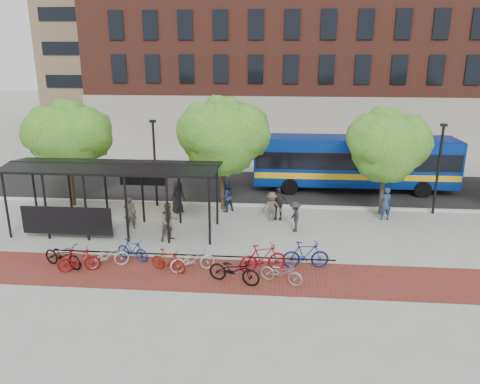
# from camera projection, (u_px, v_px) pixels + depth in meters

# --- Properties ---
(ground) EXTENTS (160.00, 160.00, 0.00)m
(ground) POSITION_uv_depth(u_px,v_px,m) (273.00, 232.00, 23.94)
(ground) COLOR #9E9E99
(ground) RESTS_ON ground
(asphalt_street) EXTENTS (160.00, 8.00, 0.01)m
(asphalt_street) POSITION_uv_depth(u_px,v_px,m) (275.00, 187.00, 31.56)
(asphalt_street) COLOR black
(asphalt_street) RESTS_ON ground
(curb) EXTENTS (160.00, 0.25, 0.12)m
(curb) POSITION_uv_depth(u_px,v_px,m) (275.00, 206.00, 27.73)
(curb) COLOR #B7B7B2
(curb) RESTS_ON ground
(brick_strip) EXTENTS (24.00, 3.00, 0.01)m
(brick_strip) POSITION_uv_depth(u_px,v_px,m) (223.00, 275.00, 19.34)
(brick_strip) COLOR maroon
(brick_strip) RESTS_ON ground
(bike_rack_rail) EXTENTS (12.00, 0.05, 0.95)m
(bike_rack_rail) POSITION_uv_depth(u_px,v_px,m) (196.00, 265.00, 20.31)
(bike_rack_rail) COLOR black
(bike_rack_rail) RESTS_ON ground
(building_brick) EXTENTS (55.00, 14.00, 20.00)m
(building_brick) POSITION_uv_depth(u_px,v_px,m) (384.00, 37.00, 44.93)
(building_brick) COLOR brown
(building_brick) RESTS_ON ground
(bus_shelter) EXTENTS (10.60, 3.07, 3.60)m
(bus_shelter) POSITION_uv_depth(u_px,v_px,m) (111.00, 174.00, 23.27)
(bus_shelter) COLOR black
(bus_shelter) RESTS_ON ground
(tree_a) EXTENTS (4.90, 4.00, 6.18)m
(tree_a) POSITION_uv_depth(u_px,v_px,m) (69.00, 135.00, 26.86)
(tree_a) COLOR #382619
(tree_a) RESTS_ON ground
(tree_b) EXTENTS (5.15, 4.20, 6.47)m
(tree_b) POSITION_uv_depth(u_px,v_px,m) (224.00, 133.00, 26.06)
(tree_b) COLOR #382619
(tree_b) RESTS_ON ground
(tree_c) EXTENTS (4.66, 3.80, 5.92)m
(tree_c) POSITION_uv_depth(u_px,v_px,m) (388.00, 143.00, 25.44)
(tree_c) COLOR #382619
(tree_c) RESTS_ON ground
(lamp_post_left) EXTENTS (0.35, 0.20, 5.12)m
(lamp_post_left) POSITION_uv_depth(u_px,v_px,m) (155.00, 161.00, 27.14)
(lamp_post_left) COLOR black
(lamp_post_left) RESTS_ON ground
(lamp_post_right) EXTENTS (0.35, 0.20, 5.12)m
(lamp_post_right) POSITION_uv_depth(u_px,v_px,m) (439.00, 167.00, 25.82)
(lamp_post_right) COLOR black
(lamp_post_right) RESTS_ON ground
(bus) EXTENTS (13.02, 3.21, 3.51)m
(bus) POSITION_uv_depth(u_px,v_px,m) (354.00, 160.00, 30.52)
(bus) COLOR navy
(bus) RESTS_ON ground
(bike_0) EXTENTS (2.15, 1.39, 1.07)m
(bike_0) POSITION_uv_depth(u_px,v_px,m) (63.00, 255.00, 19.96)
(bike_0) COLOR black
(bike_0) RESTS_ON ground
(bike_1) EXTENTS (1.83, 0.97, 1.06)m
(bike_1) POSITION_uv_depth(u_px,v_px,m) (79.00, 260.00, 19.55)
(bike_1) COLOR maroon
(bike_1) RESTS_ON ground
(bike_2) EXTENTS (1.99, 1.38, 0.99)m
(bike_2) POSITION_uv_depth(u_px,v_px,m) (106.00, 256.00, 19.95)
(bike_2) COLOR #B0B0B3
(bike_2) RESTS_ON ground
(bike_3) EXTENTS (1.68, 1.00, 0.98)m
(bike_3) POSITION_uv_depth(u_px,v_px,m) (133.00, 250.00, 20.63)
(bike_3) COLOR navy
(bike_3) RESTS_ON ground
(bike_5) EXTENTS (1.72, 0.99, 1.00)m
(bike_5) POSITION_uv_depth(u_px,v_px,m) (168.00, 261.00, 19.55)
(bike_5) COLOR maroon
(bike_5) RESTS_ON ground
(bike_6) EXTENTS (2.03, 1.37, 1.01)m
(bike_6) POSITION_uv_depth(u_px,v_px,m) (192.00, 260.00, 19.61)
(bike_6) COLOR #BCBCBF
(bike_6) RESTS_ON ground
(bike_8) EXTENTS (2.29, 1.34, 1.14)m
(bike_8) POSITION_uv_depth(u_px,v_px,m) (234.00, 270.00, 18.59)
(bike_8) COLOR black
(bike_8) RESTS_ON ground
(bike_9) EXTENTS (2.11, 1.19, 1.22)m
(bike_9) POSITION_uv_depth(u_px,v_px,m) (263.00, 258.00, 19.56)
(bike_9) COLOR maroon
(bike_9) RESTS_ON ground
(bike_10) EXTENTS (1.88, 1.20, 0.93)m
(bike_10) POSITION_uv_depth(u_px,v_px,m) (281.00, 272.00, 18.61)
(bike_10) COLOR gray
(bike_10) RESTS_ON ground
(bike_11) EXTENTS (2.04, 0.76, 1.20)m
(bike_11) POSITION_uv_depth(u_px,v_px,m) (306.00, 255.00, 19.89)
(bike_11) COLOR navy
(bike_11) RESTS_ON ground
(pedestrian_0) EXTENTS (1.04, 1.08, 1.86)m
(pedestrian_0) POSITION_uv_depth(u_px,v_px,m) (178.00, 197.00, 26.56)
(pedestrian_0) COLOR black
(pedestrian_0) RESTS_ON ground
(pedestrian_1) EXTENTS (0.67, 0.47, 1.77)m
(pedestrian_1) POSITION_uv_depth(u_px,v_px,m) (130.00, 212.00, 24.16)
(pedestrian_1) COLOR #3A352E
(pedestrian_1) RESTS_ON ground
(pedestrian_2) EXTENTS (1.12, 1.09, 1.81)m
(pedestrian_2) POSITION_uv_depth(u_px,v_px,m) (226.00, 196.00, 26.74)
(pedestrian_2) COLOR #1C2542
(pedestrian_2) RESTS_ON ground
(pedestrian_3) EXTENTS (1.11, 0.72, 1.62)m
(pedestrian_3) POSITION_uv_depth(u_px,v_px,m) (272.00, 207.00, 25.26)
(pedestrian_3) COLOR #4E413A
(pedestrian_3) RESTS_ON ground
(pedestrian_4) EXTENTS (1.10, 0.53, 1.83)m
(pedestrian_4) POSITION_uv_depth(u_px,v_px,m) (278.00, 203.00, 25.46)
(pedestrian_4) COLOR #262626
(pedestrian_4) RESTS_ON ground
(pedestrian_7) EXTENTS (0.75, 0.57, 1.85)m
(pedestrian_7) POSITION_uv_depth(u_px,v_px,m) (385.00, 204.00, 25.36)
(pedestrian_7) COLOR navy
(pedestrian_7) RESTS_ON ground
(pedestrian_8) EXTENTS (1.18, 1.15, 1.92)m
(pedestrian_8) POSITION_uv_depth(u_px,v_px,m) (169.00, 222.00, 22.65)
(pedestrian_8) COLOR brown
(pedestrian_8) RESTS_ON ground
(pedestrian_9) EXTENTS (0.77, 1.12, 1.60)m
(pedestrian_9) POSITION_uv_depth(u_px,v_px,m) (295.00, 217.00, 23.79)
(pedestrian_9) COLOR #282828
(pedestrian_9) RESTS_ON ground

